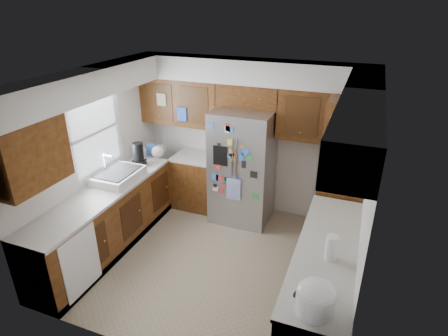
{
  "coord_description": "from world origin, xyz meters",
  "views": [
    {
      "loc": [
        1.65,
        -3.83,
        3.3
      ],
      "look_at": [
        0.02,
        0.35,
        1.25
      ],
      "focal_mm": 30.0,
      "sensor_mm": 36.0,
      "label": 1
    }
  ],
  "objects_px": {
    "pantry": "(344,173)",
    "paper_towel": "(331,248)",
    "fridge": "(242,167)",
    "rice_cooker": "(316,297)"
  },
  "relations": [
    {
      "from": "paper_towel",
      "to": "pantry",
      "type": "bearing_deg",
      "value": 91.3
    },
    {
      "from": "fridge",
      "to": "pantry",
      "type": "bearing_deg",
      "value": -2.06
    },
    {
      "from": "fridge",
      "to": "paper_towel",
      "type": "distance_m",
      "value": 2.4
    },
    {
      "from": "pantry",
      "to": "paper_towel",
      "type": "height_order",
      "value": "pantry"
    },
    {
      "from": "pantry",
      "to": "paper_towel",
      "type": "distance_m",
      "value": 1.78
    },
    {
      "from": "fridge",
      "to": "rice_cooker",
      "type": "distance_m",
      "value": 2.99
    },
    {
      "from": "fridge",
      "to": "paper_towel",
      "type": "relative_size",
      "value": 6.71
    },
    {
      "from": "fridge",
      "to": "rice_cooker",
      "type": "bearing_deg",
      "value": -59.87
    },
    {
      "from": "pantry",
      "to": "paper_towel",
      "type": "relative_size",
      "value": 8.01
    },
    {
      "from": "pantry",
      "to": "rice_cooker",
      "type": "height_order",
      "value": "pantry"
    }
  ]
}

